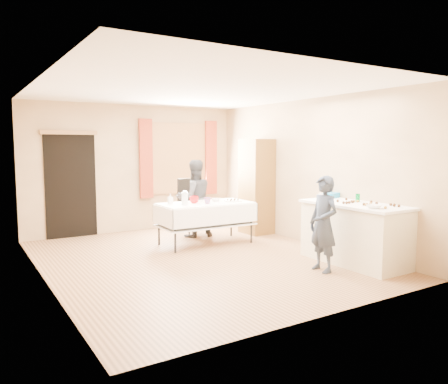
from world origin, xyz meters
TOP-DOWN VIEW (x-y plane):
  - floor at (0.00, 0.00)m, footprint 4.50×5.50m
  - ceiling at (0.00, 0.00)m, footprint 4.50×5.50m
  - wall_back at (0.00, 2.76)m, footprint 4.50×0.02m
  - wall_front at (0.00, -2.76)m, footprint 4.50×0.02m
  - wall_left at (-2.26, 0.00)m, footprint 0.02×5.50m
  - wall_right at (2.26, 0.00)m, footprint 0.02×5.50m
  - window_frame at (1.00, 2.72)m, footprint 1.32×0.06m
  - window_pane at (1.00, 2.71)m, footprint 1.20×0.02m
  - curtain_left at (0.22, 2.67)m, footprint 0.28×0.06m
  - curtain_right at (1.78, 2.67)m, footprint 0.28×0.06m
  - doorway at (-1.30, 2.73)m, footprint 0.95×0.04m
  - door_lintel at (-1.30, 2.70)m, footprint 1.05×0.06m
  - cabinet at (1.99, 1.19)m, footprint 0.50×0.60m
  - counter at (1.89, -1.46)m, footprint 0.78×1.65m
  - party_table at (0.61, 0.85)m, footprint 1.69×0.88m
  - chair at (0.86, 1.84)m, footprint 0.47×0.47m
  - girl at (1.18, -1.53)m, footprint 0.52×0.36m
  - woman at (0.74, 1.52)m, footprint 0.86×0.74m
  - soda_can at (2.07, -1.34)m, footprint 0.08×0.08m
  - mixing_bowl at (1.68, -1.97)m, footprint 0.33×0.33m
  - foam_block at (1.83, -0.81)m, footprint 0.18×0.15m
  - blue_basket at (2.11, -0.75)m, footprint 0.35×0.28m
  - pitcher at (0.16, 0.77)m, footprint 0.14×0.14m
  - cup_red at (0.41, 0.89)m, footprint 0.20×0.20m
  - cup_rainbow at (0.57, 0.70)m, footprint 0.15×0.15m
  - small_bowl at (0.89, 0.95)m, footprint 0.20×0.20m
  - pastry_tray at (1.12, 0.74)m, footprint 0.32×0.26m
  - bottle at (0.02, 1.06)m, footprint 0.09×0.09m
  - cake_balls at (1.86, -1.57)m, footprint 0.50×1.11m

SIDE VIEW (x-z plane):
  - floor at x=0.00m, z-range -0.02..0.00m
  - chair at x=0.86m, z-range -0.22..0.88m
  - party_table at x=0.61m, z-range 0.07..0.82m
  - counter at x=1.89m, z-range 0.00..0.91m
  - girl at x=1.18m, z-range 0.00..1.35m
  - woman at x=0.74m, z-range 0.00..1.50m
  - pastry_tray at x=1.12m, z-range 0.75..0.77m
  - small_bowl at x=0.89m, z-range 0.75..0.80m
  - cup_rainbow at x=0.57m, z-range 0.75..0.86m
  - cup_red at x=0.41m, z-range 0.75..0.88m
  - bottle at x=0.02m, z-range 0.75..0.93m
  - pitcher at x=0.16m, z-range 0.75..0.97m
  - cake_balls at x=1.86m, z-range 0.91..0.95m
  - mixing_bowl at x=1.68m, z-range 0.91..0.96m
  - cabinet at x=1.99m, z-range 0.00..1.90m
  - foam_block at x=1.83m, z-range 0.91..0.99m
  - blue_basket at x=2.11m, z-range 0.91..0.99m
  - soda_can at x=2.07m, z-range 0.91..1.03m
  - doorway at x=-1.30m, z-range 0.00..2.00m
  - wall_back at x=0.00m, z-range 0.00..2.60m
  - wall_front at x=0.00m, z-range 0.00..2.60m
  - wall_left at x=-2.26m, z-range 0.00..2.60m
  - wall_right at x=2.26m, z-range 0.00..2.60m
  - window_frame at x=1.00m, z-range 0.74..2.26m
  - window_pane at x=1.00m, z-range 0.80..2.20m
  - curtain_left at x=0.22m, z-range 0.67..2.33m
  - curtain_right at x=1.78m, z-range 0.67..2.33m
  - door_lintel at x=-1.30m, z-range 1.98..2.06m
  - ceiling at x=0.00m, z-range 2.60..2.62m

